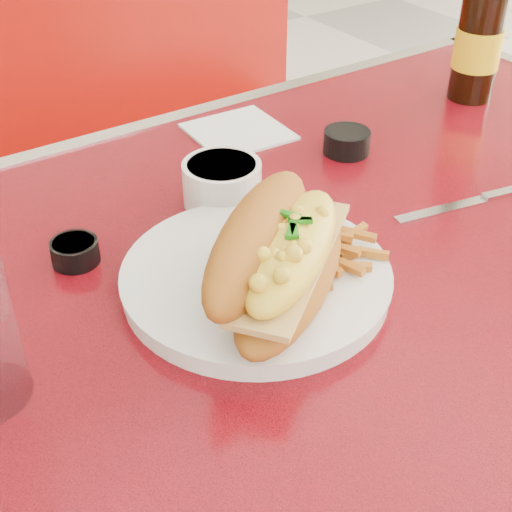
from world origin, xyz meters
TOP-DOWN VIEW (x-y plane):
  - diner_table at (0.00, 0.00)m, footprint 1.23×0.83m
  - booth_bench_far at (0.00, 0.81)m, footprint 1.20×0.51m
  - dinner_plate at (-0.17, -0.02)m, footprint 0.31×0.31m
  - mac_hoagie at (-0.17, -0.06)m, footprint 0.27×0.24m
  - fries_pile at (-0.10, -0.04)m, footprint 0.13×0.12m
  - fork at (-0.12, -0.05)m, footprint 0.07×0.12m
  - gravy_ramekin at (-0.10, 0.14)m, footprint 0.11×0.11m
  - sauce_cup_left at (-0.31, 0.13)m, footprint 0.07×0.07m
  - sauce_cup_right at (0.11, 0.16)m, footprint 0.08×0.08m
  - beer_bottle at (0.40, 0.20)m, footprint 0.09×0.09m
  - knife at (0.16, -0.04)m, footprint 0.20×0.05m
  - paper_napkin at (0.02, 0.30)m, footprint 0.14×0.14m

SIDE VIEW (x-z plane):
  - booth_bench_far at x=0.00m, z-range -0.16..0.74m
  - diner_table at x=0.00m, z-range 0.22..0.99m
  - paper_napkin at x=0.02m, z-range 0.77..0.77m
  - knife at x=0.16m, z-range 0.77..0.78m
  - dinner_plate at x=-0.17m, z-range 0.77..0.79m
  - sauce_cup_left at x=-0.31m, z-range 0.77..0.80m
  - sauce_cup_right at x=0.11m, z-range 0.77..0.80m
  - fork at x=-0.12m, z-range 0.79..0.79m
  - gravy_ramekin at x=-0.10m, z-range 0.77..0.83m
  - fries_pile at x=-0.10m, z-range 0.79..0.82m
  - mac_hoagie at x=-0.17m, z-range 0.78..0.89m
  - beer_bottle at x=0.40m, z-range 0.73..1.02m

